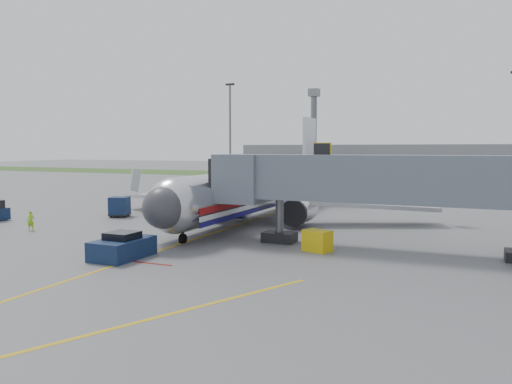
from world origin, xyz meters
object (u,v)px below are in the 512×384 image
at_px(pushback_tug, 122,247).
at_px(belt_loader, 238,211).
at_px(ramp_worker, 31,221).
at_px(airliner, 258,190).

relative_size(pushback_tug, belt_loader, 0.93).
height_order(belt_loader, ramp_worker, belt_loader).
bearing_deg(ramp_worker, airliner, 17.27).
bearing_deg(pushback_tug, belt_loader, 95.08).
bearing_deg(ramp_worker, pushback_tug, -48.54).
bearing_deg(ramp_worker, belt_loader, 24.54).
bearing_deg(airliner, belt_loader, 162.57).
bearing_deg(belt_loader, pushback_tug, -84.92).
relative_size(airliner, ramp_worker, 23.06).
bearing_deg(pushback_tug, airliner, 87.62).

